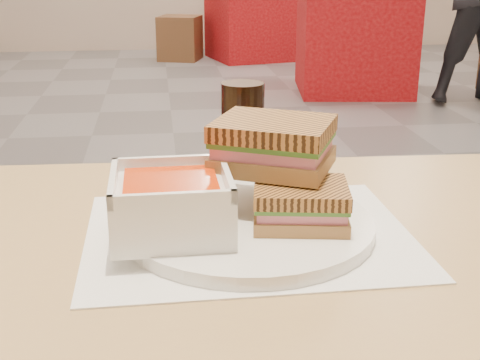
{
  "coord_description": "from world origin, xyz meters",
  "views": [
    {
      "loc": [
        -0.08,
        -2.69,
        1.06
      ],
      "look_at": [
        0.01,
        -2.0,
        0.82
      ],
      "focal_mm": 48.52,
      "sensor_mm": 36.0,
      "label": 1
    }
  ],
  "objects": [
    {
      "name": "main_table",
      "position": [
        -0.12,
        -2.05,
        0.64
      ],
      "size": [
        1.23,
        0.75,
        0.75
      ],
      "color": "#A37B4C",
      "rests_on": "ground"
    },
    {
      "name": "tray_liner",
      "position": [
        0.02,
        -2.0,
        0.75
      ],
      "size": [
        0.38,
        0.3,
        0.0
      ],
      "color": "white",
      "rests_on": "main_table"
    },
    {
      "name": "plate",
      "position": [
        0.02,
        -1.99,
        0.76
      ],
      "size": [
        0.3,
        0.3,
        0.02
      ],
      "color": "white",
      "rests_on": "tray_liner"
    },
    {
      "name": "soup_bowl",
      "position": [
        -0.07,
        -2.02,
        0.8
      ],
      "size": [
        0.13,
        0.13,
        0.07
      ],
      "color": "white",
      "rests_on": "plate"
    },
    {
      "name": "panini_lower",
      "position": [
        0.08,
        -2.01,
        0.79
      ],
      "size": [
        0.12,
        0.11,
        0.05
      ],
      "color": "#A1713C",
      "rests_on": "plate"
    },
    {
      "name": "panini_upper",
      "position": [
        0.06,
        -1.95,
        0.85
      ],
      "size": [
        0.17,
        0.16,
        0.06
      ],
      "color": "#A1713C",
      "rests_on": "panini_lower"
    },
    {
      "name": "cola_glass",
      "position": [
        0.04,
        -1.77,
        0.82
      ],
      "size": [
        0.06,
        0.06,
        0.14
      ],
      "color": "black",
      "rests_on": "main_table"
    },
    {
      "name": "bg_table_1",
      "position": [
        1.48,
        2.39,
        0.38
      ],
      "size": [
        0.96,
        0.96,
        0.75
      ],
      "color": "#B01D20",
      "rests_on": "ground"
    },
    {
      "name": "bg_table_2",
      "position": [
        0.9,
        4.17,
        0.34
      ],
      "size": [
        0.93,
        0.93,
        0.68
      ],
      "color": "#B01D20",
      "rests_on": "ground"
    },
    {
      "name": "bg_chair_1l",
      "position": [
        1.51,
        2.74,
        0.23
      ],
      "size": [
        0.51,
        0.51,
        0.46
      ],
      "color": "brown",
      "rests_on": "ground"
    },
    {
      "name": "bg_chair_2l",
      "position": [
        0.16,
        4.2,
        0.22
      ],
      "size": [
        0.5,
        0.5,
        0.45
      ],
      "color": "brown",
      "rests_on": "ground"
    },
    {
      "name": "bg_chair_2r",
      "position": [
        1.07,
        4.32,
        0.23
      ],
      "size": [
        0.44,
        0.44,
        0.46
      ],
      "color": "brown",
      "rests_on": "ground"
    }
  ]
}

